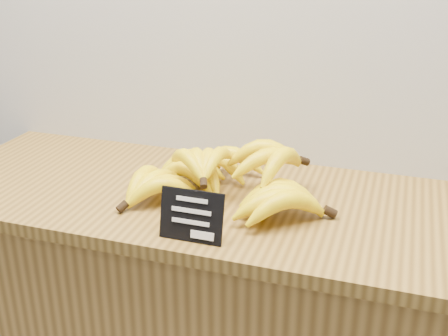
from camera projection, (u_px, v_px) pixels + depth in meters
counter_top at (231, 202)px, 1.31m from camera, size 1.47×0.54×0.03m
chalkboard_sign at (191, 216)px, 1.10m from camera, size 0.13×0.03×0.10m
banana_pile at (226, 176)px, 1.28m from camera, size 0.53×0.40×0.12m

